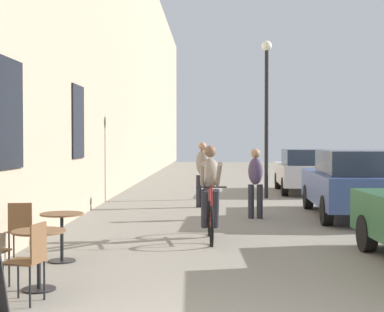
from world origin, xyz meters
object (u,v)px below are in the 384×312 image
Objects in this scene: cafe_chair_near_toward_wall at (30,257)px; parked_car_second at (353,183)px; cafe_table_mid at (62,227)px; parked_car_third at (305,170)px; cyclist_on_bicycle at (210,195)px; pedestrian_near at (255,179)px; cafe_table_near at (39,247)px; pedestrian_mid at (202,171)px; cafe_chair_mid_toward_street at (21,227)px; street_lamp at (267,99)px.

parked_car_second is at bearing 53.67° from cafe_chair_near_toward_wall.
parked_car_third is (5.46, 11.42, 0.26)m from cafe_table_mid.
pedestrian_near is at bearing 69.71° from cyclist_on_bicycle.
cafe_chair_near_toward_wall is at bearing -82.48° from cafe_table_near.
pedestrian_mid reaches higher than parked_car_third.
pedestrian_near is 0.92× the size of pedestrian_mid.
pedestrian_mid is at bearing 120.08° from pedestrian_near.
parked_car_third is at bearing 62.28° from cafe_chair_mid_toward_street.
parked_car_third is (5.32, 13.03, 0.26)m from cafe_table_near.
street_lamp is (1.96, 2.50, 2.11)m from pedestrian_mid.
cafe_table_mid is 12.66m from parked_car_third.
cafe_table_mid is at bearing -123.99° from pedestrian_near.
cafe_table_near is at bearing 97.52° from cafe_chair_near_toward_wall.
pedestrian_near is (3.82, 4.89, 0.39)m from cafe_chair_mid_toward_street.
cafe_chair_near_toward_wall is at bearing -84.28° from cafe_table_mid.
parked_car_third reaches higher than cafe_table_mid.
pedestrian_mid is at bearing 77.87° from cafe_table_near.
cyclist_on_bicycle reaches higher than pedestrian_near.
pedestrian_near is (1.04, 2.82, 0.10)m from cyclist_on_bicycle.
cafe_chair_near_toward_wall is 12.51m from street_lamp.
cafe_table_mid is 2.98m from cyclist_on_bicycle.
street_lamp is (3.73, 11.65, 2.59)m from cafe_chair_near_toward_wall.
pedestrian_mid reaches higher than cafe_table_mid.
street_lamp is at bearing 109.96° from parked_car_second.
cafe_chair_near_toward_wall is 4.63m from cyclist_on_bicycle.
pedestrian_mid reaches higher than cafe_chair_near_toward_wall.
cyclist_on_bicycle is 9.98m from parked_car_third.
cafe_table_near is 0.16× the size of parked_car_second.
cafe_table_mid is 0.15× the size of street_lamp.
parked_car_second is at bearing -28.19° from pedestrian_mid.
pedestrian_mid is (2.57, 7.05, 0.48)m from cafe_chair_mid_toward_street.
parked_car_third is at bearing 71.47° from pedestrian_near.
pedestrian_mid is at bearing 74.08° from cafe_table_mid.
cafe_table_mid is 0.59m from cafe_chair_mid_toward_street.
pedestrian_near is at bearing -98.61° from street_lamp.
cafe_table_mid is at bearing 95.72° from cafe_chair_near_toward_wall.
cafe_table_near is 0.81× the size of cafe_chair_mid_toward_street.
pedestrian_near is (3.03, 6.99, 0.39)m from cafe_chair_near_toward_wall.
pedestrian_near is 2.50m from pedestrian_mid.
street_lamp is (3.81, 11.09, 2.59)m from cafe_table_near.
cafe_chair_mid_toward_street is (-0.58, -0.08, -0.00)m from cafe_table_mid.
pedestrian_near is at bearing 51.95° from cafe_chair_mid_toward_street.
cafe_chair_mid_toward_street is 8.01m from parked_car_second.
parked_car_third is at bearing 52.02° from pedestrian_mid.
parked_car_second is at bearing 42.42° from cafe_table_mid.
cyclist_on_bicycle is 8.02m from street_lamp.
cafe_chair_mid_toward_street is 7.52m from pedestrian_mid.
cafe_table_mid is 0.16× the size of parked_car_second.
parked_car_second reaches higher than cafe_table_mid.
parked_car_second is (2.30, 0.26, -0.09)m from pedestrian_near.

